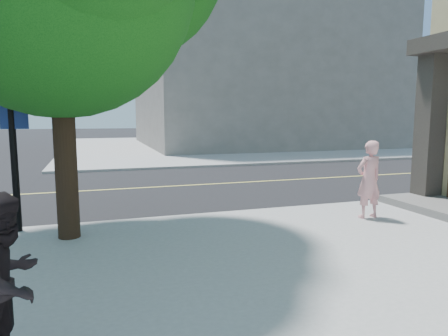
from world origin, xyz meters
name	(u,v)px	position (x,y,z in m)	size (l,w,h in m)	color
ground	(43,231)	(0.00, 0.00, 0.00)	(140.00, 140.00, 0.00)	black
road_ew	(59,192)	(0.00, 4.50, 0.01)	(140.00, 9.00, 0.01)	black
sidewalk_ne	(253,145)	(13.50, 21.50, 0.06)	(29.00, 25.00, 0.12)	#999999
filler_ne	(257,57)	(14.00, 22.00, 7.12)	(18.00, 16.00, 14.00)	slate
man_on_phone	(369,179)	(7.01, -1.56, 1.00)	(0.64, 0.42, 1.76)	pink
pedestrian	(8,283)	(0.33, -5.23, 0.95)	(0.81, 0.63, 1.66)	black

